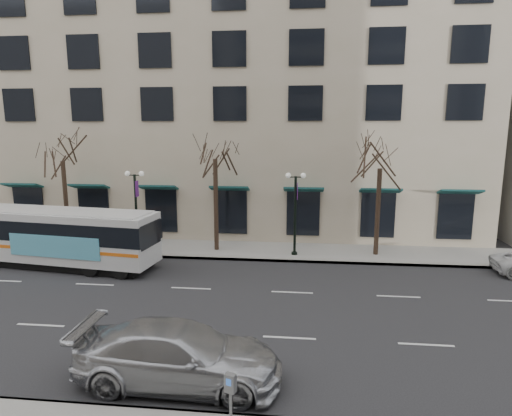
# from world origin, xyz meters

# --- Properties ---
(ground) EXTENTS (160.00, 160.00, 0.00)m
(ground) POSITION_xyz_m (0.00, 0.00, 0.00)
(ground) COLOR black
(ground) RESTS_ON ground
(sidewalk_far) EXTENTS (80.00, 4.00, 0.15)m
(sidewalk_far) POSITION_xyz_m (5.00, 9.00, 0.07)
(sidewalk_far) COLOR gray
(sidewalk_far) RESTS_ON ground
(building_hotel) EXTENTS (40.00, 20.00, 24.00)m
(building_hotel) POSITION_xyz_m (-2.00, 21.00, 12.00)
(building_hotel) COLOR tan
(building_hotel) RESTS_ON ground
(tree_far_left) EXTENTS (3.60, 3.60, 8.34)m
(tree_far_left) POSITION_xyz_m (-10.00, 8.80, 6.70)
(tree_far_left) COLOR black
(tree_far_left) RESTS_ON ground
(tree_far_mid) EXTENTS (3.60, 3.60, 8.55)m
(tree_far_mid) POSITION_xyz_m (0.00, 8.80, 6.91)
(tree_far_mid) COLOR black
(tree_far_mid) RESTS_ON ground
(tree_far_right) EXTENTS (3.60, 3.60, 8.06)m
(tree_far_right) POSITION_xyz_m (10.00, 8.80, 6.42)
(tree_far_right) COLOR black
(tree_far_right) RESTS_ON ground
(lamp_post_left) EXTENTS (1.22, 0.45, 5.21)m
(lamp_post_left) POSITION_xyz_m (-4.99, 8.20, 2.94)
(lamp_post_left) COLOR black
(lamp_post_left) RESTS_ON ground
(lamp_post_right) EXTENTS (1.22, 0.45, 5.21)m
(lamp_post_right) POSITION_xyz_m (5.01, 8.20, 2.94)
(lamp_post_right) COLOR black
(lamp_post_right) RESTS_ON ground
(city_bus) EXTENTS (12.36, 4.17, 3.29)m
(city_bus) POSITION_xyz_m (-8.56, 4.98, 1.80)
(city_bus) COLOR silver
(city_bus) RESTS_ON ground
(silver_car) EXTENTS (6.43, 2.67, 1.86)m
(silver_car) POSITION_xyz_m (1.67, -5.52, 0.93)
(silver_car) COLOR #AEB0B6
(silver_car) RESTS_ON ground
(pay_station) EXTENTS (0.33, 0.27, 1.33)m
(pay_station) POSITION_xyz_m (3.59, -7.30, 1.11)
(pay_station) COLOR slate
(pay_station) RESTS_ON sidewalk_near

